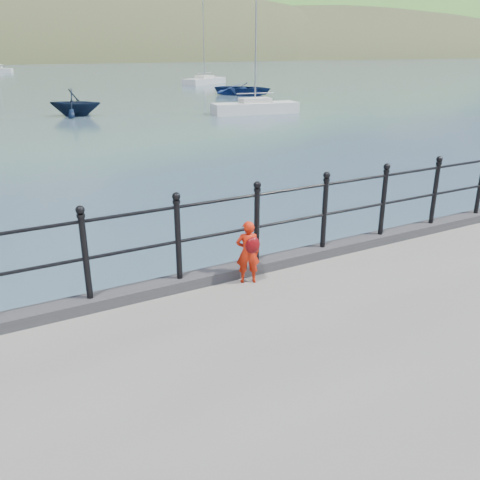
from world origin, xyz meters
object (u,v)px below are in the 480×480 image
child (248,252)px  launch_blue (244,89)px  railing (219,224)px  launch_navy (75,102)px  sailboat_near (255,108)px  sailboat_far (205,81)px

child → launch_blue: size_ratio=0.17×
railing → child: (0.30, -0.28, -0.37)m
launch_navy → sailboat_near: (10.77, -4.27, -0.51)m
launch_blue → launch_navy: size_ratio=1.67×
sailboat_far → railing: bearing=-148.0°
launch_navy → child: bearing=-154.9°
child → launch_blue: bearing=-96.7°
child → sailboat_near: (14.41, 24.30, -1.12)m
child → launch_blue: child is taller
railing → sailboat_far: (24.51, 52.82, -1.48)m
sailboat_near → railing: bearing=-112.5°
railing → sailboat_far: sailboat_far is taller
sailboat_near → launch_blue: bearing=72.8°
child → launch_blue: (20.76, 37.20, -0.90)m
railing → sailboat_near: bearing=58.5°
railing → launch_navy: railing is taller
railing → child: 0.55m
launch_navy → sailboat_far: size_ratio=0.33×
launch_blue → sailboat_near: sailboat_near is taller
child → sailboat_near: 28.28m
child → sailboat_far: (24.21, 53.11, -1.12)m
sailboat_near → launch_navy: bearing=167.4°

